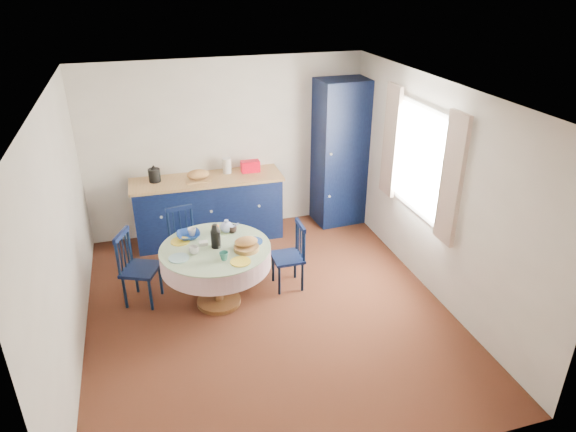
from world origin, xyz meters
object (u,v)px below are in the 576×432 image
at_px(pantry_cabinet, 341,153).
at_px(mug_b, 224,256).
at_px(chair_left, 137,267).
at_px(chair_right, 290,255).
at_px(dining_table, 217,256).
at_px(mug_d, 192,232).
at_px(chair_far, 184,240).
at_px(mug_a, 194,250).
at_px(mug_c, 232,229).
at_px(kitchen_counter, 209,207).
at_px(cobalt_bowl, 189,235).

bearing_deg(pantry_cabinet, mug_b, -140.75).
bearing_deg(chair_left, chair_right, -72.14).
bearing_deg(chair_right, dining_table, -82.03).
distance_m(dining_table, mug_d, 0.44).
height_order(chair_far, mug_a, chair_far).
xyz_separation_m(chair_far, mug_d, (0.07, -0.53, 0.37)).
bearing_deg(mug_d, dining_table, -57.74).
relative_size(dining_table, mug_c, 10.90).
bearing_deg(mug_d, pantry_cabinet, 29.47).
height_order(kitchen_counter, mug_d, kitchen_counter).
distance_m(kitchen_counter, mug_a, 1.81).
bearing_deg(mug_b, pantry_cabinet, 43.20).
distance_m(dining_table, chair_left, 0.95).
bearing_deg(cobalt_bowl, mug_a, -87.63).
relative_size(mug_c, cobalt_bowl, 0.42).
height_order(kitchen_counter, mug_c, kitchen_counter).
bearing_deg(mug_d, mug_c, -6.75).
relative_size(mug_a, mug_d, 1.12).
distance_m(mug_d, cobalt_bowl, 0.07).
relative_size(mug_a, cobalt_bowl, 0.41).
xyz_separation_m(mug_a, cobalt_bowl, (-0.02, 0.38, -0.01)).
height_order(kitchen_counter, chair_far, kitchen_counter).
bearing_deg(chair_far, dining_table, -80.87).
relative_size(pantry_cabinet, chair_far, 2.56).
xyz_separation_m(kitchen_counter, cobalt_bowl, (-0.41, -1.35, 0.30)).
relative_size(pantry_cabinet, mug_a, 19.79).
bearing_deg(pantry_cabinet, dining_table, -145.88).
xyz_separation_m(dining_table, cobalt_bowl, (-0.27, 0.30, 0.15)).
xyz_separation_m(mug_c, cobalt_bowl, (-0.51, 0.01, -0.01)).
bearing_deg(chair_right, chair_left, -95.64).
height_order(mug_b, mug_d, mug_b).
xyz_separation_m(chair_left, chair_right, (1.79, -0.19, -0.03)).
height_order(chair_left, chair_right, chair_left).
xyz_separation_m(dining_table, mug_b, (0.04, -0.30, 0.17)).
bearing_deg(cobalt_bowl, mug_d, 43.97).
xyz_separation_m(mug_b, mug_d, (-0.26, 0.65, -0.00)).
distance_m(chair_left, mug_a, 0.81).
bearing_deg(pantry_cabinet, chair_right, -132.60).
distance_m(kitchen_counter, mug_c, 1.40).
bearing_deg(chair_far, pantry_cabinet, 9.47).
height_order(pantry_cabinet, cobalt_bowl, pantry_cabinet).
distance_m(mug_c, cobalt_bowl, 0.51).
relative_size(chair_right, cobalt_bowl, 3.12).
height_order(mug_b, mug_c, mug_b).
height_order(chair_far, mug_b, chair_far).
height_order(mug_a, mug_d, mug_d).
height_order(chair_left, mug_b, chair_left).
height_order(mug_a, mug_c, mug_c).
height_order(chair_right, mug_c, chair_right).
height_order(chair_right, mug_b, mug_b).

